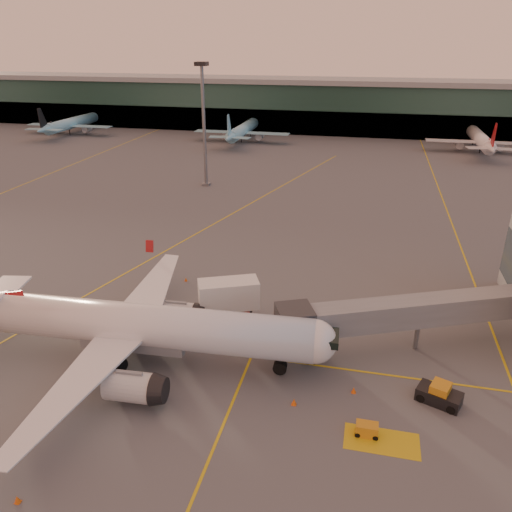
% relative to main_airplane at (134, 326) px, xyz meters
% --- Properties ---
extents(ground, '(600.00, 600.00, 0.00)m').
position_rel_main_airplane_xyz_m(ground, '(6.12, -1.84, -3.97)').
color(ground, '#4C4F54').
rests_on(ground, ground).
extents(taxi_markings, '(100.12, 173.00, 0.01)m').
position_rel_main_airplane_xyz_m(taxi_markings, '(-1.20, 42.64, -3.97)').
color(taxi_markings, gold).
rests_on(taxi_markings, ground).
extents(terminal, '(400.00, 20.00, 17.60)m').
position_rel_main_airplane_xyz_m(terminal, '(6.12, 139.95, 4.79)').
color(terminal, '#19382D').
rests_on(terminal, ground).
extents(mast_west_near, '(2.40, 2.40, 25.60)m').
position_rel_main_airplane_xyz_m(mast_west_near, '(-13.88, 64.16, 10.89)').
color(mast_west_near, slate).
rests_on(mast_west_near, ground).
extents(distant_aircraft_row, '(225.00, 34.00, 13.00)m').
position_rel_main_airplane_xyz_m(distant_aircraft_row, '(-47.63, 116.16, -3.97)').
color(distant_aircraft_row, '#83C5DB').
rests_on(distant_aircraft_row, ground).
extents(main_airplane, '(40.51, 36.49, 12.23)m').
position_rel_main_airplane_xyz_m(main_airplane, '(0.00, 0.00, 0.00)').
color(main_airplane, white).
rests_on(main_airplane, ground).
extents(jet_bridge, '(29.18, 15.08, 5.99)m').
position_rel_main_airplane_xyz_m(jet_bridge, '(28.90, 9.22, 0.24)').
color(jet_bridge, slate).
rests_on(jet_bridge, ground).
extents(catering_truck, '(7.25, 5.31, 5.17)m').
position_rel_main_airplane_xyz_m(catering_truck, '(7.11, 9.29, -1.04)').
color(catering_truck, '#B32119').
rests_on(catering_truck, ground).
extents(gpu_cart, '(1.89, 1.10, 1.08)m').
position_rel_main_airplane_xyz_m(gpu_cart, '(22.89, -5.39, -3.45)').
color(gpu_cart, orange).
rests_on(gpu_cart, ground).
extents(pushback_tug, '(4.23, 3.26, 1.93)m').
position_rel_main_airplane_xyz_m(pushback_tug, '(29.03, 0.16, -3.19)').
color(pushback_tug, black).
rests_on(pushback_tug, ground).
extents(cone_nose, '(0.45, 0.45, 0.58)m').
position_rel_main_airplane_xyz_m(cone_nose, '(21.60, -0.24, -3.70)').
color(cone_nose, '#EB590C').
rests_on(cone_nose, ground).
extents(cone_wing_right, '(0.46, 0.46, 0.58)m').
position_rel_main_airplane_xyz_m(cone_wing_right, '(-0.74, -17.57, -3.69)').
color(cone_wing_right, '#EB590C').
rests_on(cone_wing_right, ground).
extents(cone_wing_left, '(0.40, 0.40, 0.50)m').
position_rel_main_airplane_xyz_m(cone_wing_left, '(-1.52, 18.03, -3.73)').
color(cone_wing_left, '#EB590C').
rests_on(cone_wing_left, ground).
extents(cone_fwd, '(0.49, 0.49, 0.62)m').
position_rel_main_airplane_xyz_m(cone_fwd, '(16.51, -3.10, -3.67)').
color(cone_fwd, '#EB590C').
rests_on(cone_fwd, ground).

